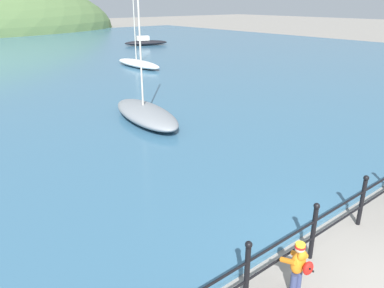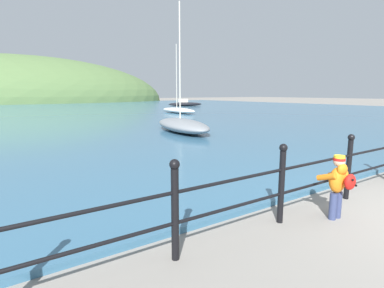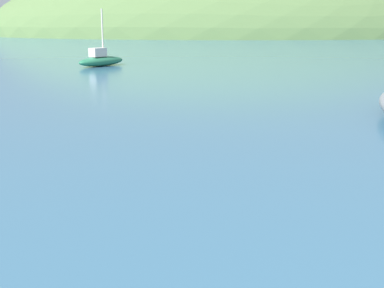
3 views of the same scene
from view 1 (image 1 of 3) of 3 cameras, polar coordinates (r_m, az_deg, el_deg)
iron_railing at (r=7.59m, az=18.03°, el=-12.27°), size 11.13×0.12×1.21m
child_in_coat at (r=6.73m, az=15.99°, el=-17.21°), size 0.39×0.53×1.00m
boat_mid_harbor at (r=42.72m, az=-7.07°, el=15.14°), size 4.92×2.91×0.99m
boat_far_left at (r=28.41m, az=-8.20°, el=12.08°), size 1.39×5.14×6.14m
boat_green_fishing at (r=15.27m, az=-7.07°, el=4.66°), size 2.45×5.04×5.93m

